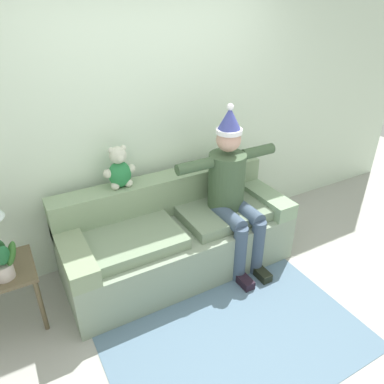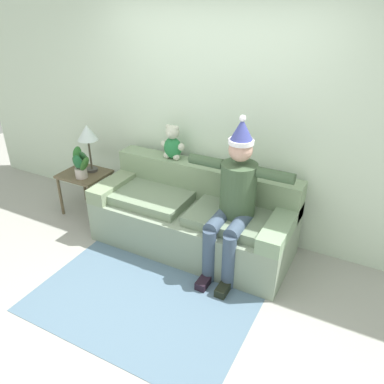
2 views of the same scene
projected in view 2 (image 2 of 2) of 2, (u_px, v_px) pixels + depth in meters
ground_plane at (140, 303)px, 3.46m from camera, size 10.00×10.00×0.00m
back_wall at (217, 112)px, 4.03m from camera, size 7.00×0.10×2.70m
couch at (194, 217)px, 4.11m from camera, size 2.10×0.86×0.84m
person_seated at (234, 197)px, 3.56m from camera, size 1.02×0.77×1.54m
teddy_bear at (173, 144)px, 4.16m from camera, size 0.29×0.17×0.38m
side_table at (85, 179)px, 4.68m from camera, size 0.53×0.48×0.53m
table_lamp at (87, 135)px, 4.48m from camera, size 0.24×0.24×0.58m
potted_plant at (80, 164)px, 4.45m from camera, size 0.26×0.26×0.37m
area_rug at (141, 301)px, 3.47m from camera, size 1.95×1.28×0.01m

